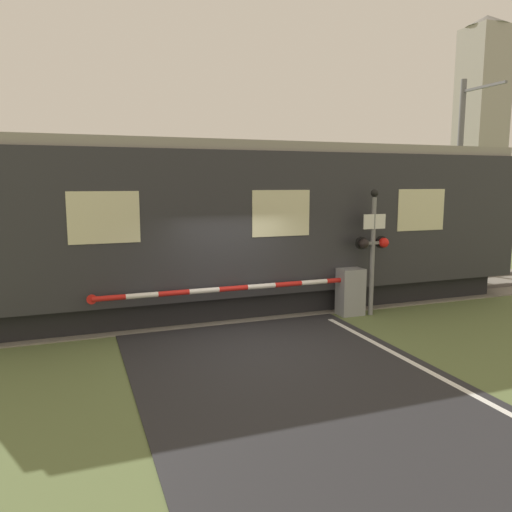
# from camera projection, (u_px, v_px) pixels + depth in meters

# --- Properties ---
(ground_plane) EXTENTS (80.00, 80.00, 0.00)m
(ground_plane) POSITION_uv_depth(u_px,v_px,m) (253.00, 344.00, 9.96)
(ground_plane) COLOR #5B6B3D
(track_bed) EXTENTS (36.00, 3.20, 0.13)m
(track_bed) POSITION_uv_depth(u_px,v_px,m) (212.00, 307.00, 12.79)
(track_bed) COLOR slate
(track_bed) RESTS_ON ground_plane
(train) EXTENTS (14.17, 3.13, 4.14)m
(train) POSITION_uv_depth(u_px,v_px,m) (257.00, 224.00, 12.91)
(train) COLOR black
(train) RESTS_ON ground_plane
(crossing_barrier) EXTENTS (6.37, 0.44, 1.14)m
(crossing_barrier) POSITION_uv_depth(u_px,v_px,m) (329.00, 291.00, 11.88)
(crossing_barrier) COLOR gray
(crossing_barrier) RESTS_ON ground_plane
(signal_post) EXTENTS (0.86, 0.26, 3.04)m
(signal_post) POSITION_uv_depth(u_px,v_px,m) (373.00, 244.00, 11.90)
(signal_post) COLOR gray
(signal_post) RESTS_ON ground_plane
(catenary_pole) EXTENTS (0.20, 1.90, 6.66)m
(catenary_pole) POSITION_uv_depth(u_px,v_px,m) (459.00, 174.00, 17.36)
(catenary_pole) COLOR slate
(catenary_pole) RESTS_ON ground_plane
(distant_building) EXTENTS (2.97, 2.97, 14.55)m
(distant_building) POSITION_uv_depth(u_px,v_px,m) (480.00, 122.00, 35.33)
(distant_building) COLOR #9E998E
(distant_building) RESTS_ON ground_plane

